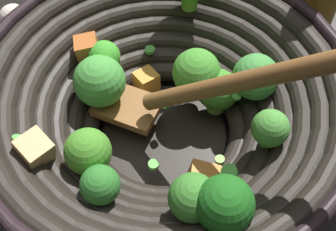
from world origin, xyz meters
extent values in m
plane|color=black|center=(0.00, 0.00, 0.00)|extent=(4.00, 4.00, 0.00)
cylinder|color=black|center=(0.00, 0.00, 0.01)|extent=(0.14, 0.14, 0.01)
torus|color=black|center=(0.00, 0.00, 0.02)|extent=(0.20, 0.20, 0.03)
torus|color=black|center=(0.00, 0.00, 0.03)|extent=(0.23, 0.23, 0.03)
torus|color=black|center=(0.00, 0.00, 0.04)|extent=(0.26, 0.26, 0.03)
torus|color=black|center=(0.00, 0.00, 0.06)|extent=(0.29, 0.29, 0.03)
torus|color=black|center=(0.00, 0.00, 0.07)|extent=(0.32, 0.32, 0.03)
torus|color=black|center=(0.00, 0.00, 0.08)|extent=(0.35, 0.35, 0.03)
torus|color=black|center=(0.00, 0.00, 0.09)|extent=(0.38, 0.38, 0.03)
torus|color=black|center=(0.00, 0.00, 0.10)|extent=(0.40, 0.40, 0.01)
cylinder|color=#7AAB49|center=(0.00, -0.07, 0.02)|extent=(0.03, 0.03, 0.02)
sphere|color=#418729|center=(0.00, -0.07, 0.05)|extent=(0.05, 0.05, 0.05)
cylinder|color=#76A64B|center=(0.09, 0.03, 0.05)|extent=(0.02, 0.02, 0.02)
sphere|color=green|center=(0.09, 0.03, 0.07)|extent=(0.04, 0.04, 0.04)
cylinder|color=#7BA24E|center=(-0.12, 0.03, 0.06)|extent=(0.02, 0.02, 0.02)
sphere|color=#3B822C|center=(-0.12, 0.03, 0.09)|extent=(0.05, 0.05, 0.05)
cylinder|color=#76C246|center=(-0.09, -0.07, 0.06)|extent=(0.02, 0.02, 0.01)
sphere|color=#50A23E|center=(-0.09, -0.07, 0.08)|extent=(0.04, 0.04, 0.04)
cylinder|color=#719F43|center=(-0.02, -0.10, 0.04)|extent=(0.02, 0.02, 0.01)
sphere|color=#469A43|center=(-0.02, -0.10, 0.07)|extent=(0.05, 0.05, 0.05)
cylinder|color=#64AE46|center=(0.06, 0.05, 0.04)|extent=(0.02, 0.03, 0.02)
sphere|color=green|center=(0.06, 0.05, 0.07)|extent=(0.06, 0.06, 0.06)
cylinder|color=#7CA047|center=(0.02, -0.05, 0.04)|extent=(0.03, 0.03, 0.02)
sphere|color=green|center=(0.02, -0.05, 0.07)|extent=(0.05, 0.05, 0.05)
cylinder|color=#61924E|center=(-0.02, 0.09, 0.05)|extent=(0.02, 0.02, 0.02)
sphere|color=#49952A|center=(-0.02, 0.09, 0.08)|extent=(0.05, 0.05, 0.05)
cylinder|color=#7FB252|center=(-0.14, 0.01, 0.07)|extent=(0.03, 0.03, 0.01)
sphere|color=#1C621A|center=(-0.14, 0.01, 0.10)|extent=(0.05, 0.05, 0.05)
cylinder|color=olive|center=(-0.06, 0.10, 0.05)|extent=(0.02, 0.02, 0.02)
sphere|color=#2E792A|center=(-0.06, 0.10, 0.08)|extent=(0.04, 0.04, 0.04)
cylinder|color=#75B33C|center=(0.11, -0.09, 0.09)|extent=(0.03, 0.03, 0.02)
cube|color=#CB692F|center=(0.11, 0.04, 0.07)|extent=(0.03, 0.03, 0.03)
cube|color=#E5C46A|center=(0.08, 0.04, 0.04)|extent=(0.03, 0.03, 0.02)
cube|color=orange|center=(-0.09, 0.01, 0.05)|extent=(0.04, 0.05, 0.04)
cube|color=#E8B573|center=(0.00, 0.14, 0.08)|extent=(0.04, 0.04, 0.03)
cube|color=gold|center=(0.06, -0.01, 0.03)|extent=(0.03, 0.03, 0.03)
cylinder|color=#99D166|center=(0.11, 0.03, 0.06)|extent=(0.01, 0.01, 0.01)
cylinder|color=#56B247|center=(0.09, -0.03, 0.05)|extent=(0.01, 0.01, 0.00)
cylinder|color=#99D166|center=(-0.07, -0.03, 0.04)|extent=(0.01, 0.01, 0.00)
cylinder|color=#56B247|center=(-0.10, -0.01, 0.08)|extent=(0.02, 0.02, 0.01)
cylinder|color=#6BC651|center=(-0.04, 0.04, 0.03)|extent=(0.02, 0.02, 0.01)
cylinder|color=#56B247|center=(0.02, 0.15, 0.09)|extent=(0.01, 0.01, 0.01)
cylinder|color=#6BC651|center=(-0.11, 0.04, 0.07)|extent=(0.02, 0.02, 0.01)
cylinder|color=#6BC651|center=(-0.02, -0.08, 0.06)|extent=(0.01, 0.01, 0.01)
cylinder|color=#56B247|center=(0.01, -0.01, 0.05)|extent=(0.01, 0.01, 0.01)
cube|color=brown|center=(0.03, 0.03, 0.04)|extent=(0.09, 0.08, 0.01)
cylinder|color=brown|center=(-0.07, -0.06, 0.15)|extent=(0.19, 0.16, 0.20)
sphere|color=silver|center=(0.26, 0.09, 0.02)|extent=(0.04, 0.04, 0.04)
camera|label=1|loc=(-0.26, 0.14, 0.46)|focal=50.11mm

